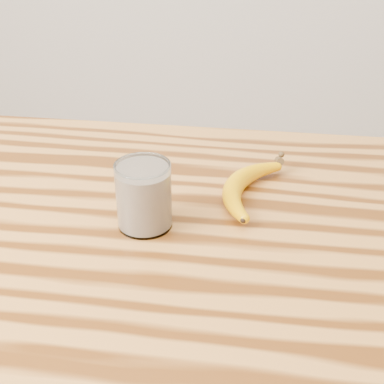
# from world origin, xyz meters

# --- Properties ---
(table) EXTENTS (1.20, 0.80, 0.90)m
(table) POSITION_xyz_m (0.00, 0.00, 0.77)
(table) COLOR #B67532
(table) RESTS_ON ground
(smoothie_glass) EXTENTS (0.08, 0.08, 0.10)m
(smoothie_glass) POSITION_xyz_m (0.03, 0.02, 0.95)
(smoothie_glass) COLOR white
(smoothie_glass) RESTS_ON table
(banana) EXTENTS (0.17, 0.28, 0.03)m
(banana) POSITION_xyz_m (0.15, 0.14, 0.92)
(banana) COLOR #EA9F00
(banana) RESTS_ON table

